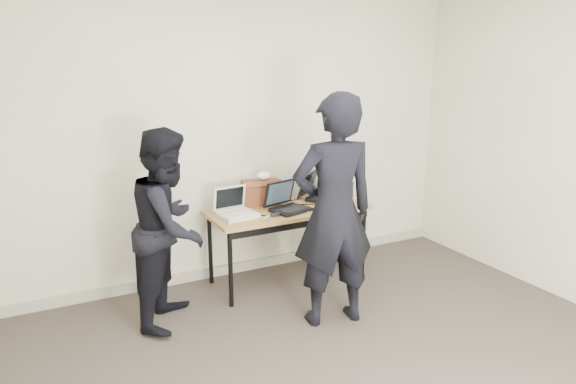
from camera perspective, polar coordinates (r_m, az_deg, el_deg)
room at (r=2.72m, az=13.32°, el=0.38°), size 4.60×4.60×2.80m
desk at (r=4.52m, az=0.08°, el=-2.69°), size 1.51×0.68×0.72m
laptop_beige at (r=4.29m, az=-6.22°, el=-2.20°), size 0.35×0.35×0.25m
laptop_center at (r=4.45m, az=-0.15°, el=-1.38°), size 0.42×0.41×0.26m
laptop_right at (r=4.85m, az=3.61°, el=-0.06°), size 0.51×0.51×0.27m
leather_satchel at (r=4.60m, az=-3.20°, el=-0.01°), size 0.38×0.22×0.25m
tissue at (r=4.58m, az=-2.90°, el=1.95°), size 0.14×0.11×0.08m
equipment_box at (r=4.95m, az=5.62°, el=0.45°), size 0.31×0.27×0.17m
power_brick at (r=4.27m, az=-1.56°, el=-2.73°), size 0.08×0.05×0.03m
cables at (r=4.53m, az=0.59°, el=-1.84°), size 1.15×0.44×0.01m
person_typist at (r=3.73m, az=5.44°, el=-2.37°), size 0.73×0.53×1.84m
person_observer at (r=3.90m, az=-13.84°, el=-4.07°), size 0.90×0.96×1.57m
baseboard at (r=4.98m, az=-4.32°, el=-8.57°), size 4.50×0.03×0.10m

